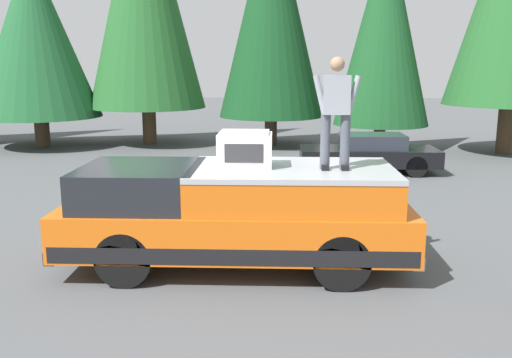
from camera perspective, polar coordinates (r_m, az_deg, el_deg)
ground_plane at (r=9.53m, az=-6.10°, el=-8.01°), size 90.00×90.00×0.00m
pickup_truck at (r=8.78m, az=-2.04°, el=-3.71°), size 2.01×5.54×1.65m
compressor_unit at (r=8.58m, az=-1.15°, el=3.14°), size 0.65×0.84×0.56m
person_on_truck_bed at (r=8.37m, az=8.34°, el=7.10°), size 0.29×0.72×1.69m
parked_car_black at (r=16.93m, az=11.70°, el=2.64°), size 1.64×4.10×1.16m
conifer_left at (r=20.79m, az=13.23°, el=15.18°), size 3.45×3.45×8.05m
conifer_center_left at (r=22.13m, az=1.62°, el=17.28°), size 4.12×4.12×9.47m
conifer_right at (r=23.29m, az=-22.09°, el=13.78°), size 4.75×4.75×7.51m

